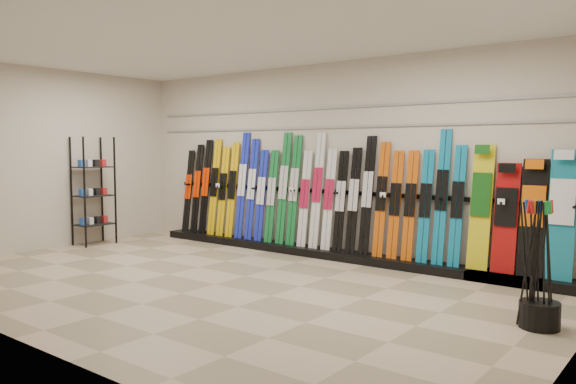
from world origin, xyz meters
The scene contains 12 objects.
floor centered at (0.00, 0.00, 0.00)m, with size 8.00×8.00×0.00m, color gray.
back_wall centered at (0.00, 2.50, 1.50)m, with size 8.00×8.00×0.00m, color beige.
left_wall centered at (-4.00, 0.00, 1.50)m, with size 5.00×5.00×0.00m, color beige.
ceiling centered at (0.00, 0.00, 3.00)m, with size 8.00×8.00×0.00m, color silver.
ski_rack_base centered at (0.22, 2.28, 0.06)m, with size 8.00×0.40×0.12m, color black.
skis centered at (-0.46, 2.34, 0.94)m, with size 5.37×0.27×1.83m.
snowboards centered at (2.95, 2.35, 0.86)m, with size 1.25×0.25×1.61m.
accessory_rack centered at (-3.75, 0.77, 0.94)m, with size 0.40×0.60×1.87m, color black.
pole_bin centered at (3.60, 0.66, 0.12)m, with size 0.37×0.37×0.25m, color black.
ski_poles centered at (3.56, 0.62, 0.61)m, with size 0.32×0.27×1.18m.
slatwall_rail_0 centered at (0.00, 2.48, 2.00)m, with size 7.60×0.02×0.03m, color gray.
slatwall_rail_1 centered at (0.00, 2.48, 2.30)m, with size 7.60×0.02×0.03m, color gray.
Camera 1 is at (4.88, -4.84, 1.68)m, focal length 35.00 mm.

